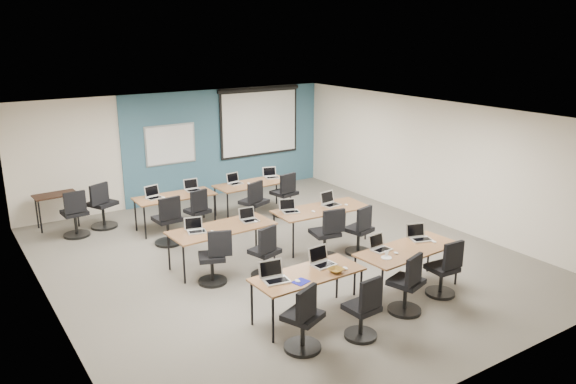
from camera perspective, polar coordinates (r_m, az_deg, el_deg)
floor at (r=10.67m, az=-0.91°, el=-6.65°), size 8.00×9.00×0.02m
ceiling at (r=9.93m, az=-0.98°, el=7.85°), size 8.00×9.00×0.02m
wall_back at (r=14.12m, az=-10.81°, el=4.53°), size 8.00×0.04×2.70m
wall_front at (r=7.06m, az=19.22°, el=-8.09°), size 8.00×0.04×2.70m
wall_left at (r=8.85m, az=-23.42°, el=-3.59°), size 0.04×9.00×2.70m
wall_right at (r=12.74m, az=14.45°, el=3.04°), size 0.04×9.00×2.70m
blue_accent_panel at (r=14.60m, az=-6.23°, el=5.11°), size 5.50×0.04×2.70m
whiteboard at (r=13.92m, az=-11.85°, el=4.73°), size 1.28×0.03×0.98m
projector_screen at (r=14.91m, az=-2.90°, el=7.50°), size 2.40×0.10×1.82m
training_table_front_left at (r=8.27m, az=2.02°, el=-8.57°), size 1.68×0.70×0.73m
training_table_front_right at (r=9.35m, az=12.10°, el=-5.88°), size 1.80×0.75×0.73m
training_table_mid_left at (r=10.15m, az=-6.72°, el=-3.81°), size 1.91×0.80×0.73m
training_table_mid_right at (r=11.13m, az=3.38°, el=-1.89°), size 1.90×0.79×0.73m
training_table_back_left at (r=12.21m, az=-11.42°, el=-0.58°), size 1.69×0.71×0.73m
training_table_back_right at (r=12.98m, az=-3.56°, el=0.74°), size 1.78×0.74×0.73m
laptop_0 at (r=8.01m, az=-1.40°, el=-8.51°), size 0.36×0.30×0.27m
mouse_0 at (r=7.98m, az=0.98°, el=-9.02°), size 0.08×0.11×0.04m
task_chair_0 at (r=7.61m, az=1.59°, el=-13.21°), size 0.54×0.51×0.99m
laptop_1 at (r=8.53m, az=3.45°, el=-6.95°), size 0.35×0.30×0.26m
mouse_1 at (r=8.42m, az=5.83°, el=-7.72°), size 0.07×0.11×0.04m
task_chair_1 at (r=7.96m, az=7.69°, el=-12.10°), size 0.47×0.47×0.95m
laptop_2 at (r=9.19m, az=9.29°, el=-5.44°), size 0.31×0.27×0.24m
mouse_2 at (r=9.09m, az=10.93°, el=-6.10°), size 0.07×0.10×0.03m
task_chair_2 at (r=8.71m, az=12.04°, el=-9.56°), size 0.52×0.51×0.99m
laptop_3 at (r=9.75m, az=13.18°, el=-4.34°), size 0.34×0.29×0.26m
mouse_3 at (r=9.68m, az=14.62°, el=-4.91°), size 0.08×0.11×0.03m
task_chair_3 at (r=9.41m, az=15.60°, el=-7.92°), size 0.48×0.48×0.96m
laptop_4 at (r=9.98m, az=-9.39°, el=-3.65°), size 0.32×0.27×0.24m
mouse_4 at (r=9.91m, az=-7.69°, el=-4.01°), size 0.07×0.11×0.04m
task_chair_4 at (r=9.55m, az=-7.51°, el=-7.01°), size 0.51×0.49×0.97m
laptop_5 at (r=10.41m, az=-4.00°, el=-2.62°), size 0.31×0.26×0.24m
mouse_5 at (r=10.35m, az=-3.32°, el=-3.01°), size 0.08×0.11×0.04m
task_chair_5 at (r=9.69m, az=-2.31°, el=-6.54°), size 0.50×0.49×0.97m
laptop_6 at (r=10.89m, az=0.15°, el=-1.72°), size 0.32×0.27×0.24m
mouse_6 at (r=10.90m, az=2.59°, el=-1.98°), size 0.07×0.10×0.03m
task_chair_6 at (r=10.45m, az=3.97°, el=-4.71°), size 0.53×0.53×1.01m
laptop_7 at (r=11.34m, az=4.29°, el=-1.00°), size 0.35×0.30×0.27m
mouse_7 at (r=11.36m, az=5.94°, el=-1.29°), size 0.08×0.10×0.03m
task_chair_7 at (r=10.76m, az=7.32°, el=-4.26°), size 0.50×0.50×0.98m
laptop_8 at (r=12.11m, az=-13.51°, el=-0.30°), size 0.33×0.28×0.25m
mouse_8 at (r=12.07m, az=-12.54°, el=-0.55°), size 0.06×0.10×0.03m
task_chair_8 at (r=11.38m, az=-12.06°, el=-3.23°), size 0.55×0.55×1.03m
laptop_9 at (r=12.50m, az=-9.68°, el=0.44°), size 0.32×0.27×0.25m
mouse_9 at (r=12.38m, az=-8.93°, el=0.08°), size 0.08×0.10×0.03m
task_chair_9 at (r=11.91m, az=-9.11°, el=-2.31°), size 0.49×0.49×0.97m
laptop_10 at (r=12.91m, az=-5.46°, el=1.10°), size 0.32×0.27×0.24m
mouse_10 at (r=12.89m, az=-4.02°, el=0.88°), size 0.07×0.10×0.03m
task_chair_10 at (r=12.17m, az=-3.44°, el=-1.55°), size 0.59×0.57×1.04m
laptop_11 at (r=13.39m, az=-1.72°, el=1.73°), size 0.33×0.28×0.25m
mouse_11 at (r=13.28m, az=-0.67°, el=1.39°), size 0.08×0.11×0.04m
task_chair_11 at (r=12.85m, az=-0.29°, el=-0.58°), size 0.55×0.55×1.03m
blue_mousepad at (r=7.98m, az=1.31°, el=-9.11°), size 0.27×0.24×0.01m
snack_bowl at (r=8.30m, az=4.89°, el=-7.92°), size 0.28×0.28×0.06m
snack_plate at (r=8.89m, az=9.96°, el=-6.59°), size 0.20×0.20×0.01m
coffee_cup at (r=8.97m, az=9.97°, el=-6.18°), size 0.05×0.05×0.05m
utility_table at (r=13.01m, az=-22.54°, el=-0.63°), size 0.88×0.49×0.75m
spare_chair_a at (r=12.68m, az=-18.34°, el=-1.65°), size 0.61×0.56×1.04m
spare_chair_b at (r=12.34m, az=-20.78°, el=-2.44°), size 0.53×0.53×1.01m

